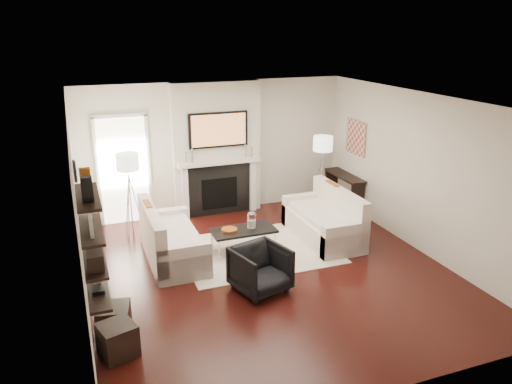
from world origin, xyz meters
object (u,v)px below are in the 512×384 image
object	(u,v)px
loveseat_left_base	(174,248)
lamp_left_shade	(127,162)
ottoman_near	(114,320)
coffee_table	(243,230)
loveseat_right_base	(322,228)
lamp_right_shade	(323,144)
armchair	(260,267)

from	to	relation	value
loveseat_left_base	lamp_left_shade	distance (m)	1.77
ottoman_near	coffee_table	bearing A→B (deg)	36.65
coffee_table	lamp_left_shade	world-z (taller)	lamp_left_shade
loveseat_right_base	lamp_right_shade	world-z (taller)	lamp_right_shade
coffee_table	armchair	xyz separation A→B (m)	(-0.20, -1.33, -0.03)
lamp_left_shade	lamp_right_shade	xyz separation A→B (m)	(3.90, 0.07, 0.00)
loveseat_right_base	coffee_table	xyz separation A→B (m)	(-1.54, -0.03, 0.19)
loveseat_left_base	coffee_table	bearing A→B (deg)	-6.45
loveseat_left_base	loveseat_right_base	size ratio (longest dim) A/B	1.00
armchair	coffee_table	bearing A→B (deg)	65.66
lamp_left_shade	armchair	bearing A→B (deg)	-60.08
coffee_table	armchair	distance (m)	1.35
coffee_table	lamp_right_shade	xyz separation A→B (m)	(2.19, 1.36, 1.05)
lamp_left_shade	ottoman_near	world-z (taller)	lamp_left_shade
coffee_table	ottoman_near	bearing A→B (deg)	-143.35
coffee_table	ottoman_near	xyz separation A→B (m)	(-2.33, -1.73, -0.20)
lamp_right_shade	loveseat_right_base	bearing A→B (deg)	-116.21
loveseat_right_base	armchair	size ratio (longest dim) A/B	2.41
lamp_left_shade	ottoman_near	distance (m)	3.33
coffee_table	lamp_right_shade	world-z (taller)	lamp_right_shade
loveseat_left_base	coffee_table	distance (m)	1.21
lamp_left_shade	coffee_table	bearing A→B (deg)	-37.05
lamp_right_shade	lamp_left_shade	bearing A→B (deg)	-179.01
loveseat_right_base	armchair	xyz separation A→B (m)	(-1.74, -1.37, 0.16)
ottoman_near	lamp_left_shade	bearing A→B (deg)	78.39
loveseat_right_base	coffee_table	size ratio (longest dim) A/B	1.64
loveseat_left_base	lamp_left_shade	bearing A→B (deg)	114.30
loveseat_right_base	ottoman_near	size ratio (longest dim) A/B	4.50
loveseat_right_base	lamp_right_shade	bearing A→B (deg)	63.79
lamp_right_shade	ottoman_near	size ratio (longest dim) A/B	1.00
armchair	lamp_left_shade	distance (m)	3.21
coffee_table	loveseat_left_base	bearing A→B (deg)	173.55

